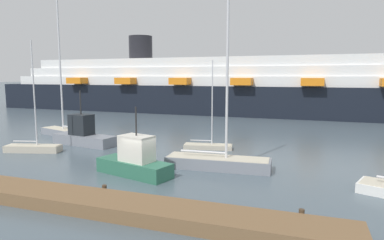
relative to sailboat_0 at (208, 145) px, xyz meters
The scene contains 10 objects.
ground_plane 9.43m from the sailboat_0, 99.69° to the right, with size 600.00×600.00×0.00m, color #4C5B66.
dock_pier 15.03m from the sailboat_0, 96.06° to the right, with size 24.55×2.52×0.78m.
sailboat_0 is the anchor object (origin of this frame).
sailboat_1 15.04m from the sailboat_0, 156.30° to the right, with size 4.81×2.42×9.35m.
sailboat_3 16.19m from the sailboat_0, behind, with size 7.52×3.84×14.54m.
sailboat_4 6.48m from the sailboat_0, 67.38° to the right, with size 7.37×2.35×11.47m.
fishing_boat_0 11.84m from the sailboat_0, behind, with size 6.63×2.91×5.10m.
fishing_boat_1 9.52m from the sailboat_0, 103.58° to the right, with size 5.59×3.09×4.50m.
channel_buoy_0 6.78m from the sailboat_0, 141.05° to the right, with size 0.65×0.65×1.32m.
cruise_ship 30.90m from the sailboat_0, 102.76° to the left, with size 87.65×14.67×13.91m.
Camera 1 is at (9.94, -18.98, 6.43)m, focal length 31.63 mm.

